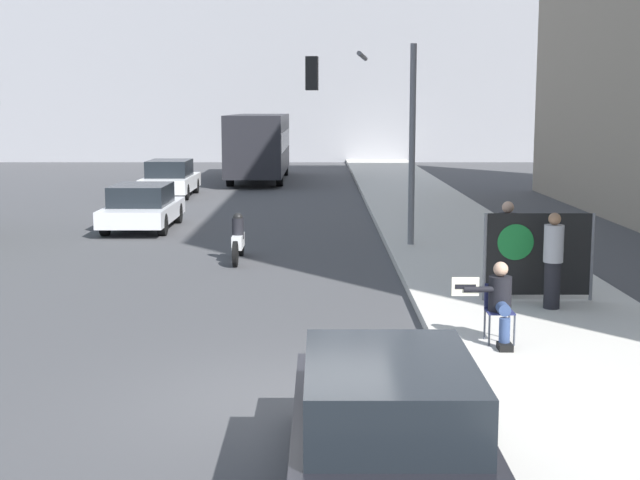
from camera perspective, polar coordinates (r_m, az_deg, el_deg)
ground_plane at (r=11.30m, az=-1.69°, el=-10.39°), size 160.00×160.00×0.00m
sidewalk_curb at (r=26.20m, az=8.30°, el=0.61°), size 4.02×90.00×0.18m
seated_protester at (r=13.44m, az=11.52°, el=-3.80°), size 0.93×0.77×1.22m
jogger_on_sidewalk at (r=15.93m, az=14.79°, el=-1.25°), size 0.34×0.34×1.68m
pedestrian_behind at (r=17.02m, az=11.97°, el=-0.42°), size 0.34×0.34×1.74m
protest_banner at (r=16.54m, az=13.86°, el=-0.90°), size 2.00×0.06×1.59m
traffic_light_pole at (r=22.65m, az=3.44°, el=8.32°), size 2.77×2.54×5.03m
parked_car_curbside at (r=8.54m, az=4.47°, el=-11.86°), size 1.80×4.36×1.38m
car_on_road_nearest at (r=27.24m, az=-11.19°, el=2.12°), size 1.87×4.46×1.36m
car_on_road_midblock at (r=36.94m, az=-9.46°, el=3.91°), size 1.87×4.57×1.51m
city_bus_on_road at (r=44.48m, az=-3.80°, el=6.23°), size 2.62×10.51×3.26m
motorcycle_on_road at (r=21.33m, az=-5.16°, el=0.02°), size 0.28×2.19×1.17m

